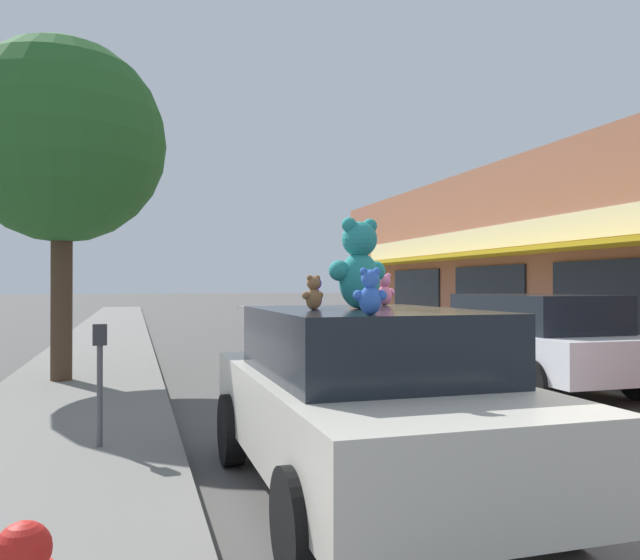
{
  "coord_description": "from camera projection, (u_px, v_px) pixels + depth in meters",
  "views": [
    {
      "loc": [
        -4.21,
        -4.74,
        1.81
      ],
      "look_at": [
        -1.79,
        3.35,
        1.88
      ],
      "focal_mm": 35.0,
      "sensor_mm": 36.0,
      "label": 1
    }
  ],
  "objects": [
    {
      "name": "ground_plane",
      "position": [
        610.0,
        482.0,
        5.73
      ],
      "size": [
        260.0,
        260.0,
        0.0
      ],
      "primitive_type": "plane",
      "color": "#514F4C"
    },
    {
      "name": "sidewalk_near",
      "position": [
        4.0,
        538.0,
        4.28
      ],
      "size": [
        2.69,
        90.0,
        0.14
      ],
      "color": "slate",
      "rests_on": "ground_plane"
    },
    {
      "name": "plush_art_car",
      "position": [
        366.0,
        398.0,
        5.31
      ],
      "size": [
        2.12,
        4.19,
        1.6
      ],
      "rotation": [
        0.0,
        0.0,
        0.0
      ],
      "color": "beige",
      "rests_on": "ground_plane"
    },
    {
      "name": "teddy_bear_giant",
      "position": [
        359.0,
        265.0,
        5.45
      ],
      "size": [
        0.6,
        0.41,
        0.79
      ],
      "rotation": [
        0.0,
        0.0,
        3.42
      ],
      "color": "teal",
      "rests_on": "plush_art_car"
    },
    {
      "name": "teddy_bear_purple",
      "position": [
        315.0,
        293.0,
        5.45
      ],
      "size": [
        0.2,
        0.19,
        0.29
      ],
      "rotation": [
        0.0,
        0.0,
        3.87
      ],
      "color": "purple",
      "rests_on": "plush_art_car"
    },
    {
      "name": "teddy_bear_yellow",
      "position": [
        365.0,
        292.0,
        6.01
      ],
      "size": [
        0.21,
        0.13,
        0.29
      ],
      "rotation": [
        0.0,
        0.0,
        3.14
      ],
      "color": "yellow",
      "rests_on": "plush_art_car"
    },
    {
      "name": "teddy_bear_pink",
      "position": [
        384.0,
        290.0,
        6.32
      ],
      "size": [
        0.24,
        0.15,
        0.33
      ],
      "rotation": [
        0.0,
        0.0,
        3.21
      ],
      "color": "pink",
      "rests_on": "plush_art_car"
    },
    {
      "name": "teddy_bear_brown",
      "position": [
        313.0,
        293.0,
        5.17
      ],
      "size": [
        0.22,
        0.16,
        0.29
      ],
      "rotation": [
        0.0,
        0.0,
        3.54
      ],
      "color": "olive",
      "rests_on": "plush_art_car"
    },
    {
      "name": "teddy_bear_blue",
      "position": [
        370.0,
        292.0,
        4.28
      ],
      "size": [
        0.25,
        0.16,
        0.33
      ],
      "rotation": [
        0.0,
        0.0,
        2.93
      ],
      "color": "blue",
      "rests_on": "plush_art_car"
    },
    {
      "name": "parked_car_far_center",
      "position": [
        534.0,
        338.0,
        10.78
      ],
      "size": [
        2.11,
        4.27,
        1.64
      ],
      "color": "silver",
      "rests_on": "ground_plane"
    },
    {
      "name": "street_tree",
      "position": [
        62.0,
        142.0,
        10.99
      ],
      "size": [
        3.59,
        3.59,
        6.01
      ],
      "color": "#473323",
      "rests_on": "sidewalk_near"
    },
    {
      "name": "parking_meter",
      "position": [
        100.0,
        368.0,
        6.45
      ],
      "size": [
        0.14,
        0.1,
        1.27
      ],
      "color": "#4C4C51",
      "rests_on": "sidewalk_near"
    }
  ]
}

